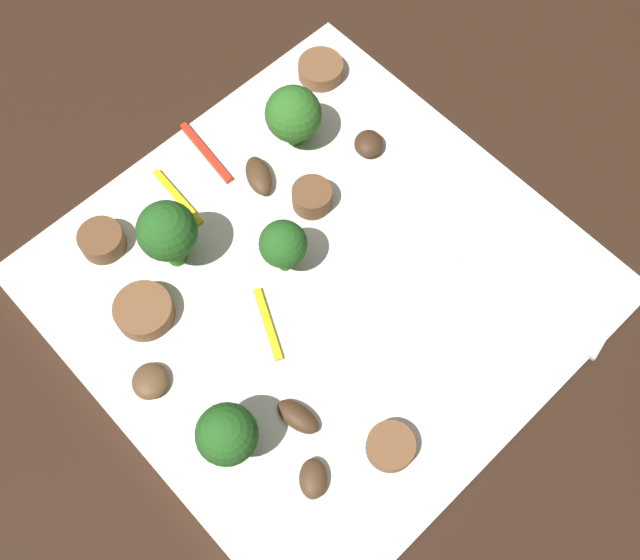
{
  "coord_description": "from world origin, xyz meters",
  "views": [
    {
      "loc": [
        0.14,
        -0.13,
        0.44
      ],
      "look_at": [
        0.0,
        0.0,
        0.01
      ],
      "focal_mm": 42.47,
      "sensor_mm": 36.0,
      "label": 1
    }
  ],
  "objects": [
    {
      "name": "ground_plane",
      "position": [
        0.0,
        0.0,
        0.0
      ],
      "size": [
        1.4,
        1.4,
        0.0
      ],
      "primitive_type": "plane",
      "color": "black"
    },
    {
      "name": "plate",
      "position": [
        0.0,
        0.0,
        0.01
      ],
      "size": [
        0.3,
        0.3,
        0.01
      ],
      "primitive_type": "cube",
      "color": "white",
      "rests_on": "ground_plane"
    },
    {
      "name": "fork",
      "position": [
        0.08,
        0.08,
        0.01
      ],
      "size": [
        0.18,
        0.05,
        0.0
      ],
      "rotation": [
        0.0,
        0.0,
        0.2
      ],
      "color": "silver",
      "rests_on": "plate"
    },
    {
      "name": "broccoli_floret_0",
      "position": [
        0.04,
        -0.11,
        0.04
      ],
      "size": [
        0.03,
        0.03,
        0.05
      ],
      "color": "#296420",
      "rests_on": "plate"
    },
    {
      "name": "broccoli_floret_1",
      "position": [
        -0.07,
        -0.06,
        0.05
      ],
      "size": [
        0.04,
        0.04,
        0.06
      ],
      "color": "#296420",
      "rests_on": "plate"
    },
    {
      "name": "broccoli_floret_2",
      "position": [
        -0.09,
        0.06,
        0.04
      ],
      "size": [
        0.04,
        0.04,
        0.05
      ],
      "color": "#347525",
      "rests_on": "plate"
    },
    {
      "name": "broccoli_floret_3",
      "position": [
        -0.02,
        -0.01,
        0.04
      ],
      "size": [
        0.03,
        0.03,
        0.04
      ],
      "color": "#296420",
      "rests_on": "plate"
    },
    {
      "name": "sausage_slice_0",
      "position": [
        -0.12,
        0.11,
        0.02
      ],
      "size": [
        0.03,
        0.03,
        0.01
      ],
      "primitive_type": "cylinder",
      "rotation": [
        0.0,
        0.0,
        1.59
      ],
      "color": "brown",
      "rests_on": "plate"
    },
    {
      "name": "sausage_slice_1",
      "position": [
        -0.11,
        -0.08,
        0.02
      ],
      "size": [
        0.04,
        0.04,
        0.01
      ],
      "primitive_type": "cylinder",
      "rotation": [
        0.0,
        0.0,
        0.85
      ],
      "color": "brown",
      "rests_on": "plate"
    },
    {
      "name": "sausage_slice_2",
      "position": [
        0.1,
        -0.04,
        0.02
      ],
      "size": [
        0.04,
        0.04,
        0.01
      ],
      "primitive_type": "cylinder",
      "rotation": [
        0.0,
        0.0,
        0.97
      ],
      "color": "brown",
      "rests_on": "plate"
    },
    {
      "name": "sausage_slice_3",
      "position": [
        -0.04,
        0.03,
        0.02
      ],
      "size": [
        0.04,
        0.04,
        0.02
      ],
      "primitive_type": "cylinder",
      "rotation": [
        0.0,
        0.0,
        0.64
      ],
      "color": "brown",
      "rests_on": "plate"
    },
    {
      "name": "sausage_slice_4",
      "position": [
        -0.06,
        -0.09,
        0.02
      ],
      "size": [
        0.04,
        0.04,
        0.01
      ],
      "primitive_type": "cylinder",
      "rotation": [
        0.0,
        0.0,
        1.29
      ],
      "color": "brown",
      "rests_on": "plate"
    },
    {
      "name": "mushroom_0",
      "position": [
        0.09,
        -0.09,
        0.02
      ],
      "size": [
        0.03,
        0.03,
        0.01
      ],
      "primitive_type": "ellipsoid",
      "rotation": [
        0.0,
        0.0,
        5.53
      ],
      "color": "#4C331E",
      "rests_on": "plate"
    },
    {
      "name": "mushroom_1",
      "position": [
        0.06,
        -0.07,
        0.01
      ],
      "size": [
        0.03,
        0.02,
        0.01
      ],
      "primitive_type": "ellipsoid",
      "rotation": [
        0.0,
        0.0,
        3.32
      ],
      "color": "#422B19",
      "rests_on": "plate"
    },
    {
      "name": "mushroom_2",
      "position": [
        -0.02,
        -0.12,
        0.01
      ],
      "size": [
        0.03,
        0.03,
        0.01
      ],
      "primitive_type": "ellipsoid",
      "rotation": [
        0.0,
        0.0,
        5.51
      ],
      "color": "brown",
      "rests_on": "plate"
    },
    {
      "name": "mushroom_3",
      "position": [
        -0.05,
        0.09,
        0.02
      ],
      "size": [
        0.03,
        0.03,
        0.01
      ],
      "primitive_type": "ellipsoid",
      "rotation": [
        0.0,
        0.0,
        2.24
      ],
      "color": "#422B19",
      "rests_on": "plate"
    },
    {
      "name": "mushroom_4",
      "position": [
        -0.08,
        0.02,
        0.02
      ],
      "size": [
        0.03,
        0.03,
        0.01
      ],
      "primitive_type": "ellipsoid",
      "rotation": [
        0.0,
        0.0,
        5.84
      ],
      "color": "#4C331E",
      "rests_on": "plate"
    },
    {
      "name": "pepper_strip_0",
      "position": [
        0.0,
        -0.04,
        0.01
      ],
      "size": [
        0.05,
        0.03,
        0.0
      ],
      "primitive_type": "cube",
      "rotation": [
        0.0,
        0.0,
        2.7
      ],
      "color": "yellow",
      "rests_on": "plate"
    },
    {
      "name": "pepper_strip_1",
      "position": [
        -0.12,
        0.01,
        0.01
      ],
      "size": [
        0.06,
        0.01,
        0.0
      ],
      "primitive_type": "cube",
      "rotation": [
        0.0,
        0.0,
        3.04
      ],
      "color": "red",
      "rests_on": "plate"
    },
    {
      "name": "pepper_strip_2",
      "position": [
        -0.11,
        -0.03,
        0.01
      ],
      "size": [
        0.05,
        0.01,
        0.0
      ],
      "primitive_type": "cube",
      "rotation": [
        0.0,
        0.0,
        6.22
      ],
      "color": "yellow",
      "rests_on": "plate"
    }
  ]
}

